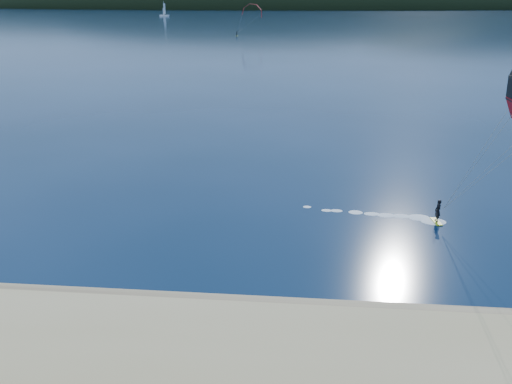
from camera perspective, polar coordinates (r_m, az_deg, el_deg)
ground at (r=25.91m, az=-6.39°, el=-18.58°), size 1800.00×1800.00×0.00m
wet_sand at (r=29.39m, az=-4.68°, el=-12.89°), size 220.00×2.50×0.10m
headland at (r=764.81m, az=5.10°, el=20.27°), size 1200.00×310.00×140.00m
kitesurfer_far at (r=221.12m, az=-0.49°, el=19.59°), size 11.90×6.55×11.89m
sailboat at (r=442.21m, az=-10.42°, el=19.22°), size 8.48×5.32×11.81m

